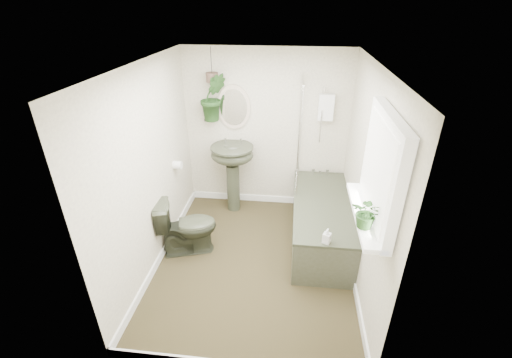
# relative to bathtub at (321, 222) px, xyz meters

# --- Properties ---
(floor) EXTENTS (2.30, 2.80, 0.02)m
(floor) POSITION_rel_bathtub_xyz_m (-0.80, -0.50, -0.30)
(floor) COLOR black
(floor) RESTS_ON ground
(ceiling) EXTENTS (2.30, 2.80, 0.02)m
(ceiling) POSITION_rel_bathtub_xyz_m (-0.80, -0.50, 2.02)
(ceiling) COLOR white
(ceiling) RESTS_ON ground
(wall_back) EXTENTS (2.30, 0.02, 2.30)m
(wall_back) POSITION_rel_bathtub_xyz_m (-0.80, 0.91, 0.86)
(wall_back) COLOR beige
(wall_back) RESTS_ON ground
(wall_front) EXTENTS (2.30, 0.02, 2.30)m
(wall_front) POSITION_rel_bathtub_xyz_m (-0.80, -1.91, 0.86)
(wall_front) COLOR beige
(wall_front) RESTS_ON ground
(wall_left) EXTENTS (0.02, 2.80, 2.30)m
(wall_left) POSITION_rel_bathtub_xyz_m (-1.96, -0.50, 0.86)
(wall_left) COLOR beige
(wall_left) RESTS_ON ground
(wall_right) EXTENTS (0.02, 2.80, 2.30)m
(wall_right) POSITION_rel_bathtub_xyz_m (0.36, -0.50, 0.86)
(wall_right) COLOR beige
(wall_right) RESTS_ON ground
(skirting) EXTENTS (2.30, 2.80, 0.10)m
(skirting) POSITION_rel_bathtub_xyz_m (-0.80, -0.50, -0.24)
(skirting) COLOR white
(skirting) RESTS_ON floor
(bathtub) EXTENTS (0.72, 1.72, 0.58)m
(bathtub) POSITION_rel_bathtub_xyz_m (0.00, 0.00, 0.00)
(bathtub) COLOR #303526
(bathtub) RESTS_ON floor
(bath_screen) EXTENTS (0.04, 0.72, 1.40)m
(bath_screen) POSITION_rel_bathtub_xyz_m (-0.33, 0.49, 0.99)
(bath_screen) COLOR silver
(bath_screen) RESTS_ON bathtub
(shower_box) EXTENTS (0.20, 0.10, 0.35)m
(shower_box) POSITION_rel_bathtub_xyz_m (0.00, 0.84, 1.26)
(shower_box) COLOR white
(shower_box) RESTS_ON wall_back
(oval_mirror) EXTENTS (0.46, 0.03, 0.62)m
(oval_mirror) POSITION_rel_bathtub_xyz_m (-1.25, 0.87, 1.21)
(oval_mirror) COLOR #C4AE97
(oval_mirror) RESTS_ON wall_back
(wall_sconce) EXTENTS (0.04, 0.04, 0.22)m
(wall_sconce) POSITION_rel_bathtub_xyz_m (-1.65, 0.86, 1.11)
(wall_sconce) COLOR black
(wall_sconce) RESTS_ON wall_back
(toilet_roll_holder) EXTENTS (0.11, 0.11, 0.11)m
(toilet_roll_holder) POSITION_rel_bathtub_xyz_m (-1.90, 0.20, 0.61)
(toilet_roll_holder) COLOR white
(toilet_roll_holder) RESTS_ON wall_left
(window_recess) EXTENTS (0.08, 1.00, 0.90)m
(window_recess) POSITION_rel_bathtub_xyz_m (0.29, -1.20, 1.36)
(window_recess) COLOR white
(window_recess) RESTS_ON wall_right
(window_sill) EXTENTS (0.18, 1.00, 0.04)m
(window_sill) POSITION_rel_bathtub_xyz_m (0.22, -1.20, 0.94)
(window_sill) COLOR white
(window_sill) RESTS_ON wall_right
(window_blinds) EXTENTS (0.01, 0.86, 0.76)m
(window_blinds) POSITION_rel_bathtub_xyz_m (0.24, -1.20, 1.36)
(window_blinds) COLOR white
(window_blinds) RESTS_ON wall_right
(toilet) EXTENTS (0.80, 0.60, 0.73)m
(toilet) POSITION_rel_bathtub_xyz_m (-1.65, -0.39, 0.07)
(toilet) COLOR #303526
(toilet) RESTS_ON floor
(pedestal_sink) EXTENTS (0.61, 0.52, 1.02)m
(pedestal_sink) POSITION_rel_bathtub_xyz_m (-1.25, 0.64, 0.22)
(pedestal_sink) COLOR #303526
(pedestal_sink) RESTS_ON floor
(sill_plant) EXTENTS (0.30, 0.28, 0.26)m
(sill_plant) POSITION_rel_bathtub_xyz_m (0.18, -1.42, 1.09)
(sill_plant) COLOR black
(sill_plant) RESTS_ON window_sill
(hanging_plant) EXTENTS (0.43, 0.39, 0.64)m
(hanging_plant) POSITION_rel_bathtub_xyz_m (-1.50, 0.75, 1.37)
(hanging_plant) COLOR black
(hanging_plant) RESTS_ON ceiling
(soap_bottle) EXTENTS (0.10, 0.10, 0.17)m
(soap_bottle) POSITION_rel_bathtub_xyz_m (-0.01, -0.79, 0.37)
(soap_bottle) COLOR black
(soap_bottle) RESTS_ON bathtub
(hanging_pot) EXTENTS (0.16, 0.16, 0.12)m
(hanging_pot) POSITION_rel_bathtub_xyz_m (-1.50, 0.75, 1.63)
(hanging_pot) COLOR brown
(hanging_pot) RESTS_ON ceiling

